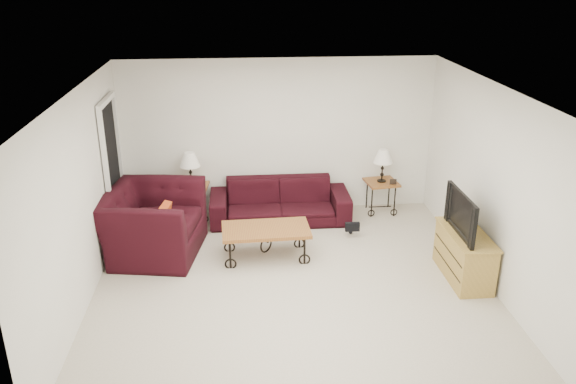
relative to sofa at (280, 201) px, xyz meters
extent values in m
plane|color=beige|center=(0.02, -2.02, -0.32)|extent=(5.00, 5.00, 0.00)
cube|color=white|center=(0.02, 0.48, 0.93)|extent=(5.00, 0.02, 2.50)
cube|color=white|center=(0.02, -4.52, 0.93)|extent=(5.00, 0.02, 2.50)
cube|color=white|center=(-2.48, -2.02, 0.93)|extent=(0.02, 5.00, 2.50)
cube|color=white|center=(2.52, -2.02, 0.93)|extent=(0.02, 5.00, 2.50)
plane|color=white|center=(0.02, -2.02, 2.18)|extent=(5.00, 5.00, 0.00)
cube|color=black|center=(-2.45, -0.37, 0.70)|extent=(0.08, 0.94, 2.04)
imported|color=black|center=(0.00, 0.00, 0.00)|extent=(2.20, 0.86, 0.64)
cube|color=brown|center=(-1.39, 0.18, -0.04)|extent=(0.56, 0.56, 0.56)
cube|color=brown|center=(1.68, 0.18, -0.05)|extent=(0.55, 0.55, 0.54)
cube|color=black|center=(-1.54, 0.03, 0.28)|extent=(0.11, 0.02, 0.09)
cube|color=black|center=(1.83, 0.03, 0.26)|extent=(0.11, 0.02, 0.09)
cube|color=brown|center=(-0.28, -1.26, -0.10)|extent=(1.22, 0.70, 0.45)
imported|color=black|center=(-1.86, -0.97, 0.14)|extent=(1.47, 1.62, 0.93)
cube|color=#DA591B|center=(-1.71, -1.02, 0.20)|extent=(0.18, 0.43, 0.42)
cube|color=gold|center=(2.25, -2.03, 0.00)|extent=(0.44, 1.06, 0.64)
imported|color=black|center=(2.23, -2.03, 0.59)|extent=(0.12, 0.95, 0.55)
ellipsoid|color=black|center=(1.04, -0.62, -0.11)|extent=(0.34, 0.26, 0.43)
camera|label=1|loc=(-0.60, -8.45, 3.52)|focal=36.05mm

